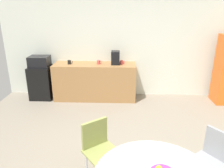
{
  "coord_description": "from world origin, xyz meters",
  "views": [
    {
      "loc": [
        -0.05,
        -2.5,
        2.25
      ],
      "look_at": [
        -0.18,
        1.09,
        0.95
      ],
      "focal_mm": 35.08,
      "sensor_mm": 36.0,
      "label": 1
    }
  ],
  "objects_px": {
    "mug_green": "(99,62)",
    "chair_olive": "(99,144)",
    "chair_gray": "(214,156)",
    "mug_red": "(122,62)",
    "coffee_maker": "(115,58)",
    "mini_fridge": "(42,82)",
    "mug_white": "(69,62)",
    "microwave": "(39,61)"
  },
  "relations": [
    {
      "from": "mug_red",
      "to": "mini_fridge",
      "type": "bearing_deg",
      "value": 180.0
    },
    {
      "from": "microwave",
      "to": "mug_red",
      "type": "distance_m",
      "value": 2.02
    },
    {
      "from": "mini_fridge",
      "to": "chair_gray",
      "type": "height_order",
      "value": "chair_gray"
    },
    {
      "from": "chair_gray",
      "to": "mug_green",
      "type": "relative_size",
      "value": 6.43
    },
    {
      "from": "chair_gray",
      "to": "chair_olive",
      "type": "bearing_deg",
      "value": 172.5
    },
    {
      "from": "microwave",
      "to": "mug_green",
      "type": "distance_m",
      "value": 1.46
    },
    {
      "from": "chair_olive",
      "to": "mug_white",
      "type": "relative_size",
      "value": 6.43
    },
    {
      "from": "chair_gray",
      "to": "coffee_maker",
      "type": "relative_size",
      "value": 2.59
    },
    {
      "from": "chair_gray",
      "to": "coffee_maker",
      "type": "bearing_deg",
      "value": 113.55
    },
    {
      "from": "microwave",
      "to": "mug_red",
      "type": "bearing_deg",
      "value": -0.0
    },
    {
      "from": "mini_fridge",
      "to": "mug_white",
      "type": "relative_size",
      "value": 6.37
    },
    {
      "from": "chair_gray",
      "to": "mug_white",
      "type": "xyz_separation_m",
      "value": [
        -2.38,
        2.88,
        0.43
      ]
    },
    {
      "from": "microwave",
      "to": "mug_green",
      "type": "relative_size",
      "value": 3.72
    },
    {
      "from": "mini_fridge",
      "to": "chair_olive",
      "type": "bearing_deg",
      "value": -57.91
    },
    {
      "from": "mug_green",
      "to": "coffee_maker",
      "type": "distance_m",
      "value": 0.42
    },
    {
      "from": "chair_olive",
      "to": "mug_white",
      "type": "height_order",
      "value": "mug_white"
    },
    {
      "from": "mini_fridge",
      "to": "mug_green",
      "type": "xyz_separation_m",
      "value": [
        1.46,
        -0.0,
        0.54
      ]
    },
    {
      "from": "mini_fridge",
      "to": "chair_gray",
      "type": "distance_m",
      "value": 4.27
    },
    {
      "from": "mini_fridge",
      "to": "mug_red",
      "type": "distance_m",
      "value": 2.09
    },
    {
      "from": "mug_white",
      "to": "mug_green",
      "type": "relative_size",
      "value": 1.0
    },
    {
      "from": "chair_olive",
      "to": "mini_fridge",
      "type": "bearing_deg",
      "value": 122.09
    },
    {
      "from": "mug_red",
      "to": "coffee_maker",
      "type": "relative_size",
      "value": 0.4
    },
    {
      "from": "chair_gray",
      "to": "mug_white",
      "type": "height_order",
      "value": "mug_white"
    },
    {
      "from": "chair_gray",
      "to": "chair_olive",
      "type": "distance_m",
      "value": 1.44
    },
    {
      "from": "mug_white",
      "to": "mug_green",
      "type": "xyz_separation_m",
      "value": [
        0.71,
        0.03,
        0.0
      ]
    },
    {
      "from": "mug_green",
      "to": "chair_olive",
      "type": "bearing_deg",
      "value": -84.84
    },
    {
      "from": "chair_olive",
      "to": "microwave",
      "type": "bearing_deg",
      "value": 122.09
    },
    {
      "from": "chair_olive",
      "to": "mug_green",
      "type": "xyz_separation_m",
      "value": [
        -0.25,
        2.72,
        0.43
      ]
    },
    {
      "from": "mug_green",
      "to": "coffee_maker",
      "type": "relative_size",
      "value": 0.4
    },
    {
      "from": "microwave",
      "to": "chair_olive",
      "type": "xyz_separation_m",
      "value": [
        1.7,
        -2.72,
        -0.43
      ]
    },
    {
      "from": "microwave",
      "to": "mug_red",
      "type": "xyz_separation_m",
      "value": [
        2.02,
        -0.0,
        -0.0
      ]
    },
    {
      "from": "mini_fridge",
      "to": "mug_green",
      "type": "distance_m",
      "value": 1.55
    },
    {
      "from": "chair_gray",
      "to": "mug_red",
      "type": "xyz_separation_m",
      "value": [
        -1.11,
        2.9,
        0.43
      ]
    },
    {
      "from": "microwave",
      "to": "chair_gray",
      "type": "relative_size",
      "value": 0.58
    },
    {
      "from": "mug_white",
      "to": "mug_green",
      "type": "bearing_deg",
      "value": 2.28
    },
    {
      "from": "chair_gray",
      "to": "mug_red",
      "type": "bearing_deg",
      "value": 110.97
    },
    {
      "from": "microwave",
      "to": "mug_white",
      "type": "xyz_separation_m",
      "value": [
        0.75,
        -0.03,
        -0.0
      ]
    },
    {
      "from": "mug_white",
      "to": "mini_fridge",
      "type": "bearing_deg",
      "value": 177.82
    },
    {
      "from": "chair_olive",
      "to": "mug_green",
      "type": "distance_m",
      "value": 2.76
    },
    {
      "from": "mini_fridge",
      "to": "coffee_maker",
      "type": "height_order",
      "value": "coffee_maker"
    },
    {
      "from": "mug_white",
      "to": "mug_red",
      "type": "xyz_separation_m",
      "value": [
        1.27,
        0.03,
        0.0
      ]
    },
    {
      "from": "microwave",
      "to": "mug_white",
      "type": "bearing_deg",
      "value": -2.18
    }
  ]
}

